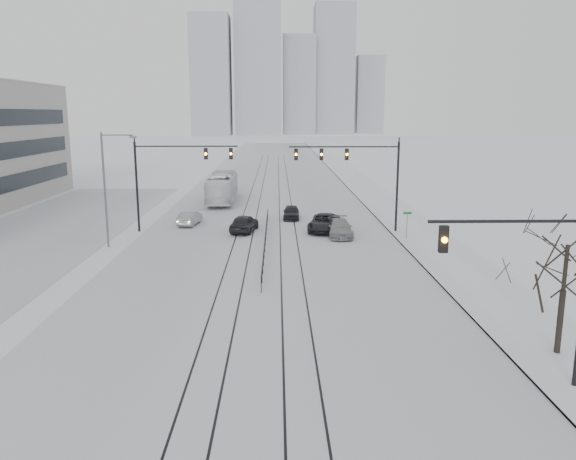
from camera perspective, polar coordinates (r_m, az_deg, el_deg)
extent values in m
cube|color=silver|center=(74.47, -1.84, 3.72)|extent=(22.00, 260.00, 0.02)
cube|color=white|center=(75.50, 8.48, 3.76)|extent=(5.00, 260.00, 0.16)
cube|color=gray|center=(75.13, 6.64, 3.75)|extent=(0.10, 260.00, 0.12)
cube|color=silver|center=(54.06, -23.90, -0.36)|extent=(14.00, 60.00, 0.03)
cube|color=black|center=(54.84, -4.81, 0.79)|extent=(0.10, 180.00, 0.01)
cube|color=black|center=(54.77, -3.35, 0.79)|extent=(0.10, 180.00, 0.01)
cube|color=black|center=(54.73, -0.84, 0.80)|extent=(0.10, 180.00, 0.01)
cube|color=black|center=(54.75, 0.63, 0.81)|extent=(0.10, 180.00, 0.01)
cube|color=#969BA5|center=(276.01, -7.81, 15.20)|extent=(18.00, 18.00, 55.00)
cube|color=#969BA5|center=(283.03, -3.04, 16.93)|extent=(22.00, 22.00, 72.00)
cube|color=#969BA5|center=(290.26, 1.12, 14.44)|extent=(16.00, 16.00, 48.00)
cube|color=#969BA5|center=(299.92, 4.64, 15.85)|extent=(20.00, 20.00, 64.00)
cube|color=#969BA5|center=(309.78, 8.24, 13.41)|extent=(14.00, 14.00, 40.00)
cylinder|color=black|center=(21.79, 21.67, 0.83)|extent=(6.00, 0.12, 0.12)
cube|color=black|center=(21.11, 15.52, -0.90)|extent=(0.32, 0.24, 1.00)
sphere|color=orange|center=(20.98, 15.62, -0.98)|extent=(0.22, 0.22, 0.22)
cylinder|color=black|center=(50.26, 11.03, 4.20)|extent=(0.20, 0.20, 8.00)
cylinder|color=black|center=(49.15, 5.72, 8.41)|extent=(9.50, 0.12, 0.12)
cube|color=black|center=(48.88, 0.82, 7.69)|extent=(0.32, 0.24, 1.00)
sphere|color=orange|center=(48.74, 0.83, 7.68)|extent=(0.22, 0.22, 0.22)
cube|color=black|center=(49.00, 3.42, 7.68)|extent=(0.32, 0.24, 1.00)
sphere|color=orange|center=(48.86, 3.43, 7.67)|extent=(0.22, 0.22, 0.22)
cube|color=black|center=(49.22, 5.99, 7.65)|extent=(0.32, 0.24, 1.00)
sphere|color=orange|center=(49.08, 6.01, 7.64)|extent=(0.22, 0.22, 0.22)
cylinder|color=black|center=(51.67, -15.10, 4.22)|extent=(0.20, 0.20, 8.00)
cylinder|color=black|center=(50.44, -10.30, 8.37)|extent=(9.00, 0.12, 0.12)
cube|color=black|center=(50.02, -5.82, 7.72)|extent=(0.32, 0.24, 1.00)
sphere|color=orange|center=(49.88, -5.83, 7.71)|extent=(0.22, 0.22, 0.22)
cube|color=black|center=(50.24, -8.34, 7.68)|extent=(0.32, 0.24, 1.00)
sphere|color=orange|center=(50.11, -8.36, 7.66)|extent=(0.22, 0.22, 0.22)
cylinder|color=#595B60|center=(46.14, -18.11, 3.81)|extent=(0.16, 0.16, 9.00)
cylinder|color=#595B60|center=(45.45, -16.99, 9.21)|extent=(2.40, 0.10, 0.10)
cube|color=#595B60|center=(45.15, -15.49, 9.09)|extent=(0.50, 0.25, 0.18)
cylinder|color=black|center=(27.31, 25.88, -8.54)|extent=(0.26, 0.26, 3.00)
cylinder|color=black|center=(26.66, 26.31, -3.98)|extent=(0.18, 0.18, 2.50)
cube|color=black|center=(44.75, -2.32, -0.47)|extent=(0.06, 24.00, 0.06)
cube|color=black|center=(44.84, -2.31, -0.97)|extent=(0.06, 24.00, 0.06)
cylinder|color=#595B60|center=(47.89, 11.99, 0.40)|extent=(0.06, 0.06, 2.40)
cube|color=#0C4C19|center=(47.69, 12.05, 1.69)|extent=(0.70, 0.04, 0.18)
imported|color=black|center=(50.27, -4.47, 0.68)|extent=(2.71, 4.90, 1.58)
imported|color=gray|center=(54.09, -9.94, 1.19)|extent=(1.97, 4.19, 1.33)
imported|color=black|center=(50.57, 3.71, 0.73)|extent=(3.60, 5.90, 1.53)
imported|color=gray|center=(48.56, 5.28, 0.19)|extent=(2.12, 5.01, 1.44)
imported|color=black|center=(56.38, 0.33, 1.81)|extent=(1.75, 4.03, 1.35)
imported|color=white|center=(67.45, -6.70, 4.25)|extent=(2.92, 12.26, 3.41)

